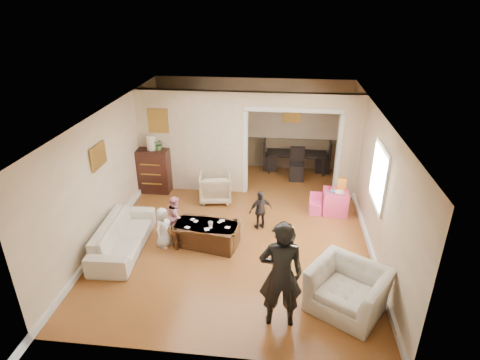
# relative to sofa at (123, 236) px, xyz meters

# --- Properties ---
(floor) EXTENTS (7.00, 7.00, 0.00)m
(floor) POSITION_rel_sofa_xyz_m (2.21, 1.09, -0.30)
(floor) COLOR #955526
(floor) RESTS_ON ground
(partition_left) EXTENTS (2.75, 0.18, 2.60)m
(partition_left) POSITION_rel_sofa_xyz_m (0.84, 2.89, 1.00)
(partition_left) COLOR beige
(partition_left) RESTS_ON ground
(partition_right) EXTENTS (0.55, 0.18, 2.60)m
(partition_right) POSITION_rel_sofa_xyz_m (4.69, 2.89, 1.00)
(partition_right) COLOR beige
(partition_right) RESTS_ON ground
(partition_header) EXTENTS (2.22, 0.18, 0.35)m
(partition_header) POSITION_rel_sofa_xyz_m (3.31, 2.89, 2.13)
(partition_header) COLOR beige
(partition_header) RESTS_ON partition_right
(window_pane) EXTENTS (0.03, 0.95, 1.10)m
(window_pane) POSITION_rel_sofa_xyz_m (4.94, 0.69, 1.25)
(window_pane) COLOR white
(window_pane) RESTS_ON ground
(framed_art_partition) EXTENTS (0.45, 0.03, 0.55)m
(framed_art_partition) POSITION_rel_sofa_xyz_m (0.01, 2.79, 1.55)
(framed_art_partition) COLOR brown
(framed_art_partition) RESTS_ON partition_left
(framed_art_sofa_wall) EXTENTS (0.03, 0.55, 0.40)m
(framed_art_sofa_wall) POSITION_rel_sofa_xyz_m (-0.50, 0.49, 1.50)
(framed_art_sofa_wall) COLOR brown
(framed_art_alcove) EXTENTS (0.45, 0.03, 0.55)m
(framed_art_alcove) POSITION_rel_sofa_xyz_m (3.31, 4.53, 1.40)
(framed_art_alcove) COLOR brown
(sofa) EXTENTS (0.88, 2.06, 0.59)m
(sofa) POSITION_rel_sofa_xyz_m (0.00, 0.00, 0.00)
(sofa) COLOR beige
(sofa) RESTS_ON ground
(armchair_back) EXTENTS (0.87, 0.89, 0.71)m
(armchair_back) POSITION_rel_sofa_xyz_m (1.49, 2.30, 0.06)
(armchair_back) COLOR tan
(armchair_back) RESTS_ON ground
(armchair_front) EXTENTS (1.51, 1.47, 0.75)m
(armchair_front) POSITION_rel_sofa_xyz_m (4.24, -1.22, 0.08)
(armchair_front) COLOR beige
(armchair_front) RESTS_ON ground
(dresser) EXTENTS (0.84, 0.47, 1.15)m
(dresser) POSITION_rel_sofa_xyz_m (-0.16, 2.62, 0.28)
(dresser) COLOR black
(dresser) RESTS_ON ground
(table_lamp) EXTENTS (0.22, 0.22, 0.36)m
(table_lamp) POSITION_rel_sofa_xyz_m (-0.16, 2.62, 1.03)
(table_lamp) COLOR #EFE5C3
(table_lamp) RESTS_ON dresser
(potted_plant) EXTENTS (0.26, 0.23, 0.29)m
(potted_plant) POSITION_rel_sofa_xyz_m (0.04, 2.62, 1.00)
(potted_plant) COLOR #42672D
(potted_plant) RESTS_ON dresser
(coffee_table) EXTENTS (1.35, 0.86, 0.47)m
(coffee_table) POSITION_rel_sofa_xyz_m (1.63, 0.34, -0.06)
(coffee_table) COLOR #392312
(coffee_table) RESTS_ON ground
(coffee_cup) EXTENTS (0.12, 0.12, 0.10)m
(coffee_cup) POSITION_rel_sofa_xyz_m (1.73, 0.29, 0.22)
(coffee_cup) COLOR beige
(coffee_cup) RESTS_ON coffee_table
(play_table) EXTENTS (0.59, 0.59, 0.55)m
(play_table) POSITION_rel_sofa_xyz_m (4.37, 1.98, -0.02)
(play_table) COLOR #F94180
(play_table) RESTS_ON ground
(cereal_box) EXTENTS (0.20, 0.08, 0.30)m
(cereal_box) POSITION_rel_sofa_xyz_m (4.49, 2.08, 0.40)
(cereal_box) COLOR yellow
(cereal_box) RESTS_ON play_table
(cyan_cup) EXTENTS (0.08, 0.08, 0.08)m
(cyan_cup) POSITION_rel_sofa_xyz_m (4.27, 1.93, 0.29)
(cyan_cup) COLOR teal
(cyan_cup) RESTS_ON play_table
(toy_block) EXTENTS (0.09, 0.08, 0.05)m
(toy_block) POSITION_rel_sofa_xyz_m (4.25, 2.10, 0.27)
(toy_block) COLOR red
(toy_block) RESTS_ON play_table
(play_bowl) EXTENTS (0.24, 0.24, 0.06)m
(play_bowl) POSITION_rel_sofa_xyz_m (4.42, 1.86, 0.28)
(play_bowl) COLOR silver
(play_bowl) RESTS_ON play_table
(dining_table) EXTENTS (1.71, 0.98, 0.59)m
(dining_table) POSITION_rel_sofa_xyz_m (3.51, 4.38, 0.00)
(dining_table) COLOR black
(dining_table) RESTS_ON ground
(adult_person) EXTENTS (0.70, 0.49, 1.82)m
(adult_person) POSITION_rel_sofa_xyz_m (3.15, -1.64, 0.62)
(adult_person) COLOR black
(adult_person) RESTS_ON ground
(child_kneel_a) EXTENTS (0.41, 0.49, 0.86)m
(child_kneel_a) POSITION_rel_sofa_xyz_m (0.78, 0.19, 0.14)
(child_kneel_a) COLOR silver
(child_kneel_a) RESTS_ON ground
(child_kneel_b) EXTENTS (0.40, 0.48, 0.90)m
(child_kneel_b) POSITION_rel_sofa_xyz_m (0.93, 0.64, 0.16)
(child_kneel_b) COLOR pink
(child_kneel_b) RESTS_ON ground
(child_toddler) EXTENTS (0.57, 0.44, 0.90)m
(child_toddler) POSITION_rel_sofa_xyz_m (2.68, 1.09, 0.15)
(child_toddler) COLOR black
(child_toddler) RESTS_ON ground
(craft_papers) EXTENTS (0.91, 0.48, 0.00)m
(craft_papers) POSITION_rel_sofa_xyz_m (1.66, 0.34, 0.18)
(craft_papers) COLOR white
(craft_papers) RESTS_ON coffee_table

